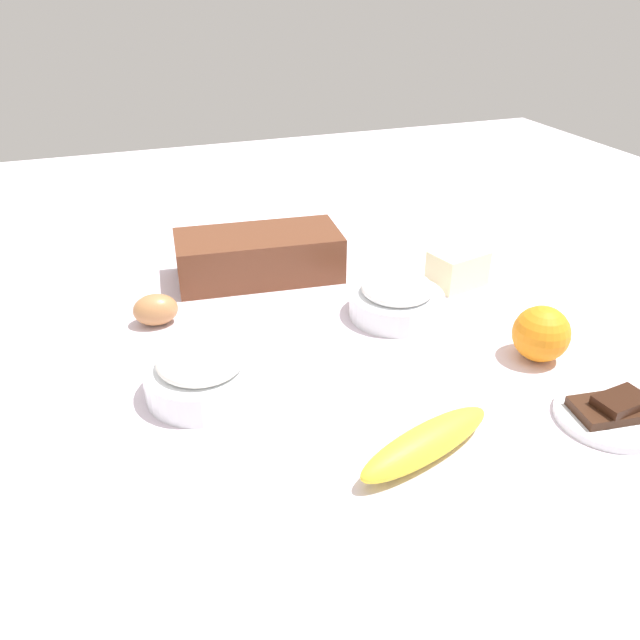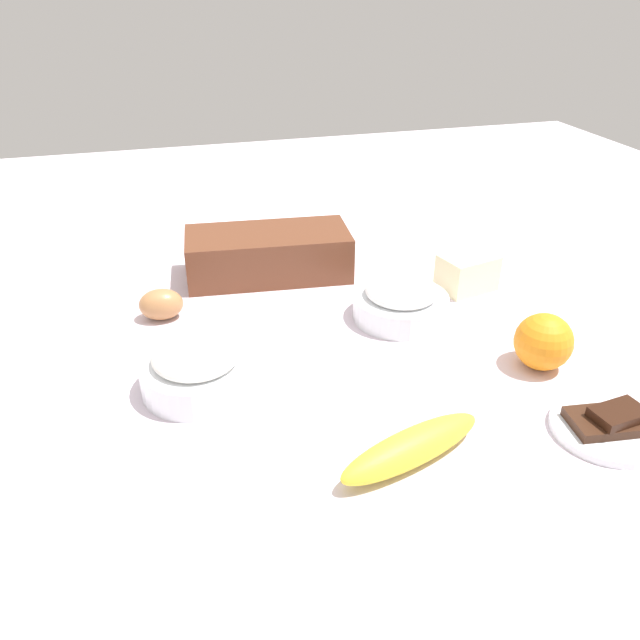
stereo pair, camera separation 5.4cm
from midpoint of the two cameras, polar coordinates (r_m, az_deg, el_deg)
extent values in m
cube|color=silver|center=(0.93, 1.69, -2.72)|extent=(2.40, 2.40, 0.02)
cube|color=brown|center=(1.11, -3.27, 5.93)|extent=(0.29, 0.16, 0.08)
cube|color=black|center=(1.11, -3.27, 6.11)|extent=(0.28, 0.14, 0.07)
cylinder|color=white|center=(0.83, -9.09, -4.96)|extent=(0.15, 0.15, 0.04)
torus|color=white|center=(0.82, -9.18, -3.96)|extent=(0.15, 0.15, 0.01)
ellipsoid|color=white|center=(0.81, -9.25, -3.20)|extent=(0.11, 0.11, 0.04)
cylinder|color=white|center=(0.99, 8.81, 1.15)|extent=(0.15, 0.15, 0.04)
torus|color=white|center=(0.98, 8.88, 1.96)|extent=(0.15, 0.15, 0.01)
ellipsoid|color=white|center=(0.98, 8.93, 2.64)|extent=(0.11, 0.11, 0.04)
ellipsoid|color=yellow|center=(0.72, 10.44, -11.24)|extent=(0.19, 0.10, 0.04)
sphere|color=orange|center=(0.91, 21.08, -1.87)|extent=(0.08, 0.08, 0.08)
cube|color=#F4EDB2|center=(1.10, 14.48, 4.13)|extent=(0.10, 0.08, 0.06)
ellipsoid|color=#AD7546|center=(1.00, -12.58, 1.36)|extent=(0.07, 0.05, 0.05)
cylinder|color=white|center=(0.84, 26.07, -8.79)|extent=(0.13, 0.13, 0.01)
cube|color=#381E11|center=(0.83, 26.24, -8.20)|extent=(0.10, 0.07, 0.01)
cube|color=black|center=(0.83, 27.01, -7.56)|extent=(0.07, 0.05, 0.01)
camera|label=1|loc=(0.03, -88.27, 0.98)|focal=35.61mm
camera|label=2|loc=(0.03, 91.73, -0.98)|focal=35.61mm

